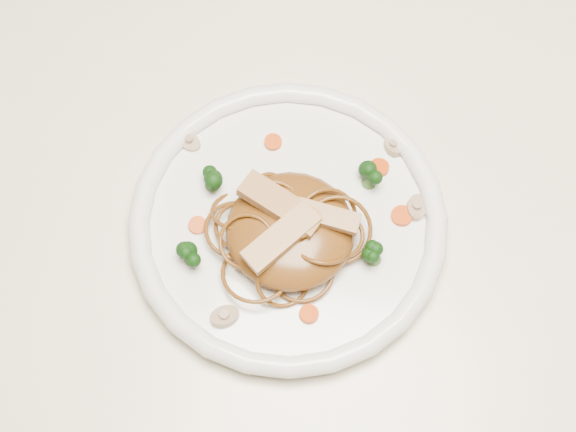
# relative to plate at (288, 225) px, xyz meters

# --- Properties ---
(ground) EXTENTS (4.00, 4.00, 0.00)m
(ground) POSITION_rel_plate_xyz_m (0.09, 0.01, -0.76)
(ground) COLOR brown
(ground) RESTS_ON ground
(table) EXTENTS (1.20, 0.80, 0.75)m
(table) POSITION_rel_plate_xyz_m (0.09, 0.01, -0.11)
(table) COLOR beige
(table) RESTS_ON ground
(plate) EXTENTS (0.32, 0.32, 0.02)m
(plate) POSITION_rel_plate_xyz_m (0.00, 0.00, 0.00)
(plate) COLOR white
(plate) RESTS_ON table
(noodle_mound) EXTENTS (0.14, 0.14, 0.04)m
(noodle_mound) POSITION_rel_plate_xyz_m (0.01, -0.01, 0.03)
(noodle_mound) COLOR brown
(noodle_mound) RESTS_ON plate
(chicken_a) EXTENTS (0.06, 0.02, 0.01)m
(chicken_a) POSITION_rel_plate_xyz_m (0.04, -0.00, 0.05)
(chicken_a) COLOR tan
(chicken_a) RESTS_ON noodle_mound
(chicken_b) EXTENTS (0.08, 0.05, 0.01)m
(chicken_b) POSITION_rel_plate_xyz_m (-0.01, -0.00, 0.05)
(chicken_b) COLOR tan
(chicken_b) RESTS_ON noodle_mound
(chicken_c) EXTENTS (0.06, 0.08, 0.01)m
(chicken_c) POSITION_rel_plate_xyz_m (0.00, -0.03, 0.05)
(chicken_c) COLOR tan
(chicken_c) RESTS_ON noodle_mound
(broccoli_0) EXTENTS (0.04, 0.04, 0.03)m
(broccoli_0) POSITION_rel_plate_xyz_m (0.06, 0.06, 0.02)
(broccoli_0) COLOR #0D350B
(broccoli_0) RESTS_ON plate
(broccoli_1) EXTENTS (0.03, 0.03, 0.03)m
(broccoli_1) POSITION_rel_plate_xyz_m (-0.08, 0.02, 0.02)
(broccoli_1) COLOR #0D350B
(broccoli_1) RESTS_ON plate
(broccoli_2) EXTENTS (0.04, 0.04, 0.03)m
(broccoli_2) POSITION_rel_plate_xyz_m (-0.08, -0.06, 0.02)
(broccoli_2) COLOR #0D350B
(broccoli_2) RESTS_ON plate
(broccoli_3) EXTENTS (0.03, 0.03, 0.03)m
(broccoli_3) POSITION_rel_plate_xyz_m (0.08, -0.02, 0.03)
(broccoli_3) COLOR #0D350B
(broccoli_3) RESTS_ON plate
(carrot_0) EXTENTS (0.02, 0.02, 0.00)m
(carrot_0) POSITION_rel_plate_xyz_m (0.07, 0.08, 0.01)
(carrot_0) COLOR red
(carrot_0) RESTS_ON plate
(carrot_1) EXTENTS (0.02, 0.02, 0.00)m
(carrot_1) POSITION_rel_plate_xyz_m (-0.08, -0.03, 0.01)
(carrot_1) COLOR red
(carrot_1) RESTS_ON plate
(carrot_2) EXTENTS (0.02, 0.02, 0.00)m
(carrot_2) POSITION_rel_plate_xyz_m (0.10, 0.03, 0.01)
(carrot_2) COLOR red
(carrot_2) RESTS_ON plate
(carrot_3) EXTENTS (0.02, 0.02, 0.00)m
(carrot_3) POSITION_rel_plate_xyz_m (-0.03, 0.08, 0.01)
(carrot_3) COLOR red
(carrot_3) RESTS_ON plate
(carrot_4) EXTENTS (0.02, 0.02, 0.00)m
(carrot_4) POSITION_rel_plate_xyz_m (0.04, -0.08, 0.01)
(carrot_4) COLOR red
(carrot_4) RESTS_ON plate
(mushroom_0) EXTENTS (0.04, 0.04, 0.01)m
(mushroom_0) POSITION_rel_plate_xyz_m (-0.03, -0.10, 0.01)
(mushroom_0) COLOR tan
(mushroom_0) RESTS_ON plate
(mushroom_1) EXTENTS (0.03, 0.03, 0.01)m
(mushroom_1) POSITION_rel_plate_xyz_m (0.11, 0.04, 0.01)
(mushroom_1) COLOR tan
(mushroom_1) RESTS_ON plate
(mushroom_2) EXTENTS (0.03, 0.03, 0.01)m
(mushroom_2) POSITION_rel_plate_xyz_m (-0.11, 0.06, 0.01)
(mushroom_2) COLOR tan
(mushroom_2) RESTS_ON plate
(mushroom_3) EXTENTS (0.03, 0.03, 0.01)m
(mushroom_3) POSITION_rel_plate_xyz_m (0.08, 0.10, 0.01)
(mushroom_3) COLOR tan
(mushroom_3) RESTS_ON plate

